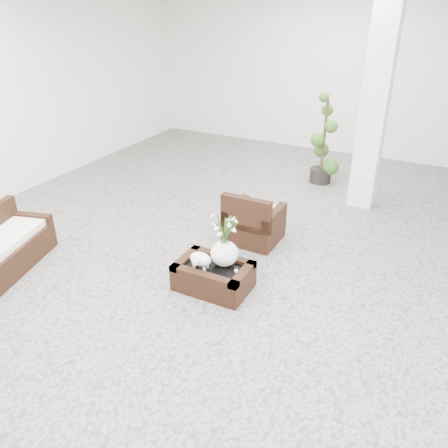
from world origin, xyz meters
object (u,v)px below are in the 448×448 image
at_px(armchair, 254,216).
at_px(topiary, 324,140).
at_px(coffee_table, 214,277).
at_px(loveseat, 3,243).

relative_size(armchair, topiary, 0.47).
distance_m(coffee_table, armchair, 1.39).
bearing_deg(coffee_table, loveseat, -162.86).
bearing_deg(coffee_table, armchair, 92.57).
distance_m(armchair, loveseat, 3.43).
bearing_deg(topiary, armchair, -94.37).
xyz_separation_m(armchair, topiary, (0.21, 2.72, 0.45)).
xyz_separation_m(loveseat, topiary, (2.83, 4.92, 0.48)).
distance_m(loveseat, topiary, 5.70).
relative_size(armchair, loveseat, 0.58).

